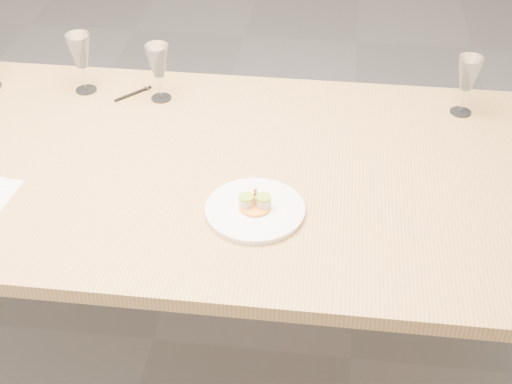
# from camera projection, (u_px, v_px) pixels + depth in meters

# --- Properties ---
(ground) EXTENTS (7.00, 7.00, 0.00)m
(ground) POSITION_uv_depth(u_px,v_px,m) (153.00, 339.00, 2.41)
(ground) COLOR slate
(ground) RESTS_ON ground
(dining_table) EXTENTS (2.40, 1.00, 0.75)m
(dining_table) POSITION_uv_depth(u_px,v_px,m) (131.00, 179.00, 1.99)
(dining_table) COLOR tan
(dining_table) RESTS_ON ground
(dinner_plate) EXTENTS (0.25, 0.25, 0.07)m
(dinner_plate) POSITION_uv_depth(u_px,v_px,m) (255.00, 209.00, 1.76)
(dinner_plate) COLOR white
(dinner_plate) RESTS_ON dining_table
(ballpoint_pen) EXTENTS (0.10, 0.10, 0.01)m
(ballpoint_pen) POSITION_uv_depth(u_px,v_px,m) (133.00, 94.00, 2.22)
(ballpoint_pen) COLOR black
(ballpoint_pen) RESTS_ON dining_table
(wine_glass_1) EXTENTS (0.08, 0.08, 0.19)m
(wine_glass_1) POSITION_uv_depth(u_px,v_px,m) (80.00, 52.00, 2.16)
(wine_glass_1) COLOR white
(wine_glass_1) RESTS_ON dining_table
(wine_glass_2) EXTENTS (0.07, 0.07, 0.18)m
(wine_glass_2) POSITION_uv_depth(u_px,v_px,m) (158.00, 62.00, 2.13)
(wine_glass_2) COLOR white
(wine_glass_2) RESTS_ON dining_table
(wine_glass_3) EXTENTS (0.07, 0.07, 0.18)m
(wine_glass_3) POSITION_uv_depth(u_px,v_px,m) (468.00, 75.00, 2.06)
(wine_glass_3) COLOR white
(wine_glass_3) RESTS_ON dining_table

